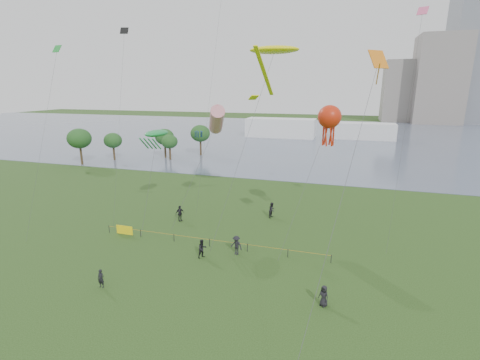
# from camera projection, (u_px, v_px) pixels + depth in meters

# --- Properties ---
(ground_plane) EXTENTS (400.00, 400.00, 0.00)m
(ground_plane) POSITION_uv_depth(u_px,v_px,m) (195.00, 337.00, 22.47)
(ground_plane) COLOR #1C3711
(lake) EXTENTS (400.00, 120.00, 0.08)m
(lake) POSITION_uv_depth(u_px,v_px,m) (319.00, 136.00, 114.92)
(lake) COLOR slate
(lake) RESTS_ON ground_plane
(building_mid) EXTENTS (20.00, 20.00, 38.00)m
(building_mid) POSITION_uv_depth(u_px,v_px,m) (438.00, 80.00, 154.43)
(building_mid) COLOR slate
(building_mid) RESTS_ON ground_plane
(building_low) EXTENTS (16.00, 18.00, 28.00)m
(building_low) POSITION_uv_depth(u_px,v_px,m) (401.00, 91.00, 165.20)
(building_low) COLOR slate
(building_low) RESTS_ON ground_plane
(pavilion_left) EXTENTS (22.00, 8.00, 6.00)m
(pavilion_left) POSITION_uv_depth(u_px,v_px,m) (281.00, 128.00, 112.90)
(pavilion_left) COLOR white
(pavilion_left) RESTS_ON ground_plane
(pavilion_right) EXTENTS (18.00, 7.00, 5.00)m
(pavilion_right) POSITION_uv_depth(u_px,v_px,m) (365.00, 131.00, 108.50)
(pavilion_right) COLOR silver
(pavilion_right) RESTS_ON ground_plane
(trees) EXTENTS (24.54, 21.46, 7.54)m
(trees) POSITION_uv_depth(u_px,v_px,m) (144.00, 138.00, 76.78)
(trees) COLOR #3B2C1B
(trees) RESTS_ON ground_plane
(fence) EXTENTS (24.07, 0.07, 1.05)m
(fence) POSITION_uv_depth(u_px,v_px,m) (156.00, 234.00, 36.94)
(fence) COLOR black
(fence) RESTS_ON ground_plane
(spectator_a) EXTENTS (1.09, 1.12, 1.82)m
(spectator_a) POSITION_uv_depth(u_px,v_px,m) (202.00, 249.00, 32.80)
(spectator_a) COLOR black
(spectator_a) RESTS_ON ground_plane
(spectator_b) EXTENTS (1.39, 1.03, 1.92)m
(spectator_b) POSITION_uv_depth(u_px,v_px,m) (236.00, 245.00, 33.41)
(spectator_b) COLOR black
(spectator_b) RESTS_ON ground_plane
(spectator_c) EXTENTS (1.02, 1.20, 1.93)m
(spectator_c) POSITION_uv_depth(u_px,v_px,m) (180.00, 213.00, 41.86)
(spectator_c) COLOR black
(spectator_c) RESTS_ON ground_plane
(spectator_d) EXTENTS (0.96, 0.87, 1.64)m
(spectator_d) POSITION_uv_depth(u_px,v_px,m) (324.00, 296.00, 25.52)
(spectator_d) COLOR black
(spectator_d) RESTS_ON ground_plane
(spectator_f) EXTENTS (0.58, 0.39, 1.56)m
(spectator_f) POSITION_uv_depth(u_px,v_px,m) (101.00, 279.00, 27.92)
(spectator_f) COLOR black
(spectator_f) RESTS_ON ground_plane
(spectator_g) EXTENTS (0.98, 1.12, 1.95)m
(spectator_g) POSITION_uv_depth(u_px,v_px,m) (272.00, 210.00, 43.00)
(spectator_g) COLOR black
(spectator_g) RESTS_ON ground_plane
(kite_stingray) EXTENTS (6.95, 10.08, 19.75)m
(kite_stingray) POSITION_uv_depth(u_px,v_px,m) (274.00, 51.00, 35.11)
(kite_stingray) COLOR #3F3F42
(kite_windsock) EXTENTS (5.45, 7.89, 13.87)m
(kite_windsock) POSITION_uv_depth(u_px,v_px,m) (217.00, 120.00, 40.35)
(kite_windsock) COLOR #3F3F42
(kite_creature) EXTENTS (2.20, 8.30, 10.79)m
(kite_creature) POSITION_uv_depth(u_px,v_px,m) (156.00, 134.00, 41.17)
(kite_creature) COLOR #3F3F42
(kite_octopus) EXTENTS (4.70, 8.04, 14.00)m
(kite_octopus) POSITION_uv_depth(u_px,v_px,m) (329.00, 117.00, 34.54)
(kite_octopus) COLOR #3F3F42
(kite_delta) EXTENTS (4.51, 14.89, 18.14)m
(kite_delta) POSITION_uv_depth(u_px,v_px,m) (375.00, 75.00, 23.19)
(kite_delta) COLOR #3F3F42
(small_kites) EXTENTS (43.81, 15.23, 10.85)m
(small_kites) POSITION_uv_depth(u_px,v_px,m) (248.00, 4.00, 34.14)
(small_kites) COLOR black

